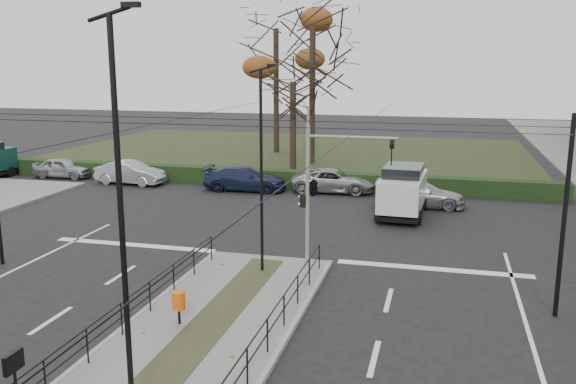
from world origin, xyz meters
name	(u,v)px	position (x,y,z in m)	size (l,w,h in m)	color
ground	(227,310)	(0.00, 0.00, 0.00)	(140.00, 140.00, 0.00)	black
median_island	(194,344)	(0.00, -2.50, 0.07)	(4.40, 15.00, 0.14)	slate
park	(291,153)	(-6.00, 32.00, 0.05)	(38.00, 26.00, 0.10)	black
hedge	(238,176)	(-6.00, 18.60, 0.50)	(38.00, 1.00, 1.00)	black
median_railing	(192,313)	(0.00, -2.60, 0.98)	(4.14, 13.24, 0.92)	black
catenary	(242,189)	(0.00, 1.62, 3.42)	(20.00, 34.00, 6.00)	black
traffic_light	(316,185)	(1.80, 4.50, 3.10)	(3.46, 1.98, 5.09)	gray
litter_bin	(179,301)	(-0.84, -1.56, 0.82)	(0.37, 0.37, 0.95)	black
info_panel	(14,373)	(-1.51, -7.45, 1.64)	(0.11, 0.50, 1.91)	black
streetlamp_median_near	(122,216)	(-0.03, -5.75, 4.37)	(0.70, 0.14, 8.32)	black
streetlamp_median_far	(262,169)	(0.15, 3.32, 3.79)	(0.60, 0.12, 7.18)	black
parked_car_first	(63,168)	(-17.77, 17.83, 0.65)	(1.54, 3.84, 1.31)	#9A9CA1
parked_car_second	(130,173)	(-12.44, 16.99, 0.71)	(1.51, 4.33, 1.43)	#9A9CA1
parked_car_third	(245,178)	(-5.02, 16.96, 0.70)	(1.97, 4.85, 1.41)	#1B233F
parked_car_fourth	(334,181)	(0.10, 17.77, 0.67)	(2.22, 4.80, 1.34)	#9A9CA1
white_van	(403,190)	(4.34, 13.16, 1.29)	(2.33, 4.77, 2.48)	silver
rust_tree	(276,29)	(-7.19, 31.76, 9.98)	(7.96, 7.96, 13.01)	black
bare_tree_center	(313,36)	(-3.11, 26.66, 9.19)	(6.70, 6.70, 13.04)	black
bare_tree_near	(293,88)	(-3.89, 24.10, 5.63)	(5.32, 5.32, 7.95)	black
parked_car_fifth	(420,194)	(5.11, 15.31, 0.67)	(1.87, 4.60, 1.34)	#9A9CA1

